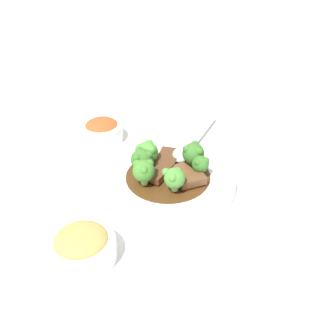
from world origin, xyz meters
The scene contains 17 objects.
ground_plane centered at (0.00, 0.00, 0.00)m, with size 4.00×4.00×0.00m, color white.
main_plate centered at (0.00, 0.00, 0.01)m, with size 0.26×0.26×0.02m.
beef_strip_0 centered at (-0.01, -0.04, 0.02)m, with size 0.07×0.08×0.01m.
beef_strip_1 centered at (-0.04, 0.04, 0.03)m, with size 0.05×0.03×0.02m.
beef_strip_2 centered at (0.02, 0.00, 0.03)m, with size 0.06×0.06×0.01m.
beef_strip_3 centered at (-0.03, 0.01, 0.02)m, with size 0.05×0.06×0.01m.
broccoli_floret_0 centered at (0.03, -0.05, 0.05)m, with size 0.05×0.05×0.05m.
broccoli_floret_1 centered at (0.05, -0.02, 0.05)m, with size 0.04×0.04×0.05m.
broccoli_floret_2 centered at (0.05, 0.02, 0.05)m, with size 0.04×0.04×0.05m.
broccoli_floret_3 centered at (-0.05, -0.01, 0.05)m, with size 0.04×0.04×0.05m.
broccoli_floret_4 centered at (-0.06, 0.01, 0.04)m, with size 0.03×0.03×0.04m.
broccoli_floret_5 centered at (0.00, 0.05, 0.05)m, with size 0.04×0.04×0.05m.
serving_spoon centered at (-0.05, -0.07, 0.03)m, with size 0.16×0.19×0.01m.
side_bowl_kimchi centered at (0.11, -0.19, 0.02)m, with size 0.09×0.09×0.05m.
side_bowl_appetizer centered at (0.17, 0.15, 0.03)m, with size 0.10×0.10×0.05m.
sauce_dish centered at (-0.22, -0.05, 0.01)m, with size 0.08×0.08×0.01m.
paper_napkin centered at (-0.19, 0.11, 0.00)m, with size 0.12×0.10×0.01m.
Camera 1 is at (0.14, 0.59, 0.47)m, focal length 42.00 mm.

